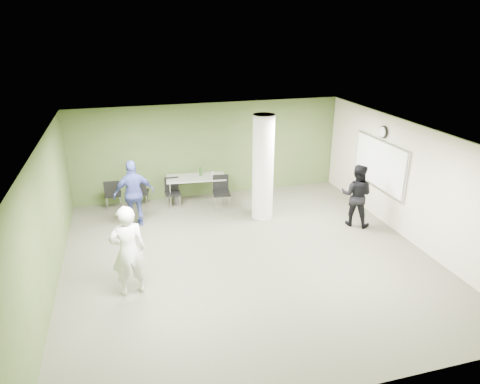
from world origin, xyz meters
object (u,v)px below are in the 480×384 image
object	(u,v)px
folding_table	(196,179)
man_black	(357,195)
man_blue	(134,194)
woman_white	(128,251)
chair_back_left	(113,192)

from	to	relation	value
folding_table	man_black	size ratio (longest dim) A/B	1.06
man_black	man_blue	bearing A→B (deg)	23.79
man_blue	woman_white	bearing A→B (deg)	78.48
folding_table	chair_back_left	size ratio (longest dim) A/B	1.96
chair_back_left	man_black	bearing A→B (deg)	157.64
chair_back_left	man_black	world-z (taller)	man_black
folding_table	woman_white	distance (m)	4.61
folding_table	man_black	world-z (taller)	man_black
folding_table	man_blue	size ratio (longest dim) A/B	0.99
chair_back_left	folding_table	bearing A→B (deg)	178.49
man_black	man_blue	xyz separation A→B (m)	(-5.48, 1.48, 0.06)
woman_white	man_black	xyz separation A→B (m)	(5.72, 1.59, -0.10)
chair_back_left	man_black	distance (m)	6.62
man_black	chair_back_left	bearing A→B (deg)	14.96
folding_table	chair_back_left	xyz separation A→B (m)	(-2.35, 0.13, -0.23)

